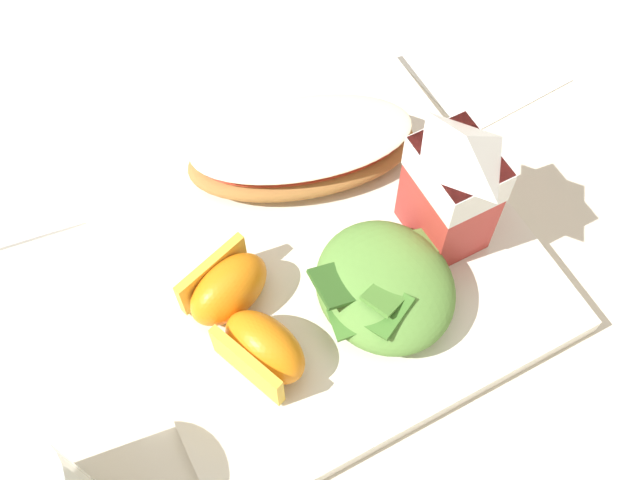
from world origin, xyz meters
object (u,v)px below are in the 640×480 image
(cheesy_pizza_bread, at_px, (302,149))
(green_salad_pile, at_px, (385,286))
(orange_wedge_front, at_px, (227,287))
(orange_wedge_middle, at_px, (263,349))
(metal_fork, at_px, (96,212))
(paper_napkin, at_px, (479,64))
(white_plate, at_px, (320,252))
(milk_carton, at_px, (453,184))

(cheesy_pizza_bread, distance_m, green_salad_pile, 0.13)
(orange_wedge_front, distance_m, orange_wedge_middle, 0.05)
(metal_fork, bearing_deg, orange_wedge_middle, 19.18)
(orange_wedge_middle, relative_size, paper_napkin, 0.63)
(green_salad_pile, relative_size, metal_fork, 0.53)
(white_plate, bearing_deg, paper_napkin, 115.78)
(orange_wedge_middle, bearing_deg, metal_fork, -160.82)
(orange_wedge_middle, relative_size, metal_fork, 0.37)
(orange_wedge_front, relative_size, paper_napkin, 0.62)
(white_plate, bearing_deg, cheesy_pizza_bread, 162.36)
(orange_wedge_middle, bearing_deg, paper_napkin, 119.53)
(paper_napkin, bearing_deg, milk_carton, -43.92)
(orange_wedge_front, relative_size, metal_fork, 0.36)
(white_plate, height_order, orange_wedge_middle, orange_wedge_middle)
(cheesy_pizza_bread, height_order, milk_carton, milk_carton)
(cheesy_pizza_bread, distance_m, paper_napkin, 0.19)
(orange_wedge_front, bearing_deg, green_salad_pile, 62.41)
(paper_napkin, xyz_separation_m, metal_fork, (-0.01, -0.34, 0.00))
(green_salad_pile, distance_m, milk_carton, 0.08)
(green_salad_pile, height_order, orange_wedge_middle, green_salad_pile)
(orange_wedge_middle, height_order, paper_napkin, orange_wedge_middle)
(milk_carton, height_order, metal_fork, milk_carton)
(white_plate, height_order, paper_napkin, white_plate)
(green_salad_pile, relative_size, milk_carton, 0.91)
(milk_carton, height_order, paper_napkin, milk_carton)
(white_plate, height_order, orange_wedge_front, orange_wedge_front)
(green_salad_pile, distance_m, orange_wedge_middle, 0.09)
(cheesy_pizza_bread, bearing_deg, orange_wedge_front, -51.07)
(milk_carton, distance_m, paper_napkin, 0.19)
(orange_wedge_front, xyz_separation_m, metal_fork, (-0.12, -0.06, -0.03))
(orange_wedge_front, bearing_deg, milk_carton, 82.61)
(cheesy_pizza_bread, relative_size, orange_wedge_middle, 2.69)
(green_salad_pile, distance_m, orange_wedge_front, 0.10)
(white_plate, distance_m, orange_wedge_front, 0.08)
(milk_carton, relative_size, paper_napkin, 1.00)
(milk_carton, xyz_separation_m, metal_fork, (-0.14, -0.21, -0.07))
(cheesy_pizza_bread, xyz_separation_m, orange_wedge_front, (0.08, -0.10, 0.00))
(orange_wedge_middle, bearing_deg, milk_carton, 100.89)
(white_plate, bearing_deg, metal_fork, -130.50)
(white_plate, xyz_separation_m, cheesy_pizza_bread, (-0.07, 0.02, 0.03))
(metal_fork, bearing_deg, green_salad_pile, 41.72)
(orange_wedge_front, bearing_deg, orange_wedge_middle, 2.25)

